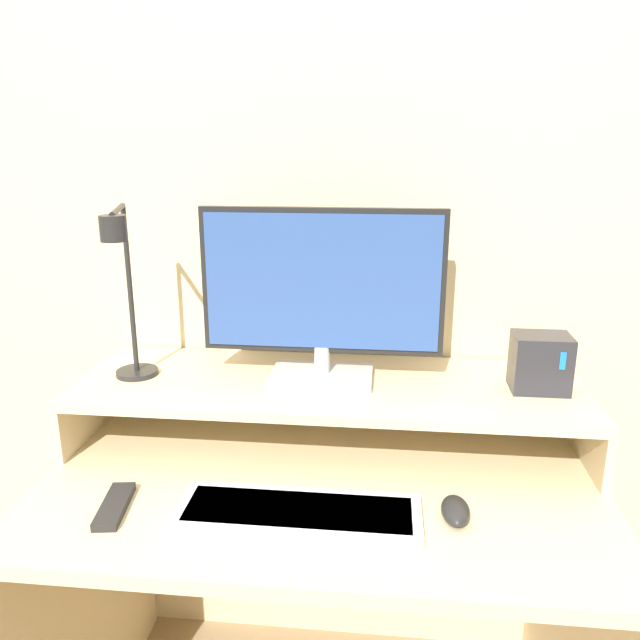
{
  "coord_description": "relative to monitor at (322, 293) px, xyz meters",
  "views": [
    {
      "loc": [
        0.12,
        -0.82,
        1.43
      ],
      "look_at": [
        -0.01,
        0.39,
        1.08
      ],
      "focal_mm": 35.0,
      "sensor_mm": 36.0,
      "label": 1
    }
  ],
  "objects": [
    {
      "name": "wall_back",
      "position": [
        0.02,
        0.22,
        0.15
      ],
      "size": [
        6.0,
        0.05,
        2.5
      ],
      "color": "beige",
      "rests_on": "ground_plane"
    },
    {
      "name": "desk",
      "position": [
        0.02,
        -0.18,
        -0.57
      ],
      "size": [
        1.16,
        0.72,
        0.75
      ],
      "color": "beige",
      "rests_on": "ground_plane"
    },
    {
      "name": "monitor_shelf",
      "position": [
        0.02,
        -0.01,
        -0.23
      ],
      "size": [
        1.16,
        0.39,
        0.14
      ],
      "color": "beige",
      "rests_on": "desk"
    },
    {
      "name": "monitor",
      "position": [
        0.0,
        0.0,
        0.0
      ],
      "size": [
        0.55,
        0.15,
        0.4
      ],
      "color": "#BCBCC1",
      "rests_on": "monitor_shelf"
    },
    {
      "name": "desk_lamp",
      "position": [
        -0.41,
        -0.1,
        0.02
      ],
      "size": [
        0.13,
        0.26,
        0.4
      ],
      "color": "black",
      "rests_on": "monitor_shelf"
    },
    {
      "name": "router_dock",
      "position": [
        0.49,
        -0.01,
        -0.14
      ],
      "size": [
        0.12,
        0.1,
        0.13
      ],
      "color": "#28282D",
      "rests_on": "monitor_shelf"
    },
    {
      "name": "keyboard",
      "position": [
        -0.01,
        -0.34,
        -0.34
      ],
      "size": [
        0.46,
        0.15,
        0.02
      ],
      "color": "white",
      "rests_on": "desk"
    },
    {
      "name": "mouse",
      "position": [
        0.28,
        -0.31,
        -0.33
      ],
      "size": [
        0.05,
        0.09,
        0.03
      ],
      "color": "black",
      "rests_on": "desk"
    },
    {
      "name": "remote_control",
      "position": [
        -0.36,
        -0.36,
        -0.34
      ],
      "size": [
        0.07,
        0.15,
        0.02
      ],
      "color": "black",
      "rests_on": "desk"
    }
  ]
}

